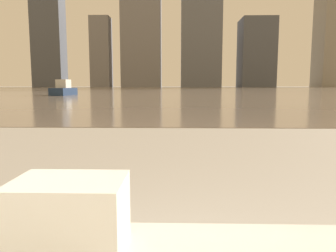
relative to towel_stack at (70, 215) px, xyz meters
name	(u,v)px	position (x,y,z in m)	size (l,w,h in m)	color
towel_stack	(70,215)	(0.00, 0.00, 0.00)	(0.24, 0.18, 0.16)	silver
harbor_water	(177,89)	(0.17, 61.17, -0.62)	(180.00, 110.00, 0.01)	gray
harbor_boat_0	(64,90)	(-9.46, 27.19, -0.15)	(1.31, 3.58, 1.33)	navy
skyline_tower_0	(48,19)	(-45.41, 117.17, 23.21)	(10.43, 7.47, 47.67)	#4C515B
skyline_tower_1	(101,52)	(-26.78, 117.17, 11.62)	(6.82, 6.82, 24.48)	slate
skyline_tower_2	(142,31)	(-12.30, 117.17, 19.06)	(13.54, 10.91, 39.36)	slate
skyline_tower_3	(201,33)	(8.48, 117.17, 18.23)	(13.65, 12.30, 37.71)	slate
skyline_tower_4	(256,53)	(27.99, 117.17, 11.13)	(11.48, 12.38, 23.52)	#4C515B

